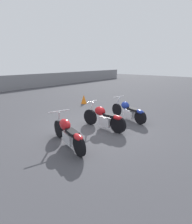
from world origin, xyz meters
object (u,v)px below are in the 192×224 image
at_px(motorcycle_slot_0, 68,133).
at_px(motorcycle_slot_2, 129,111).
at_px(motorcycle_slot_1, 104,118).
at_px(traffic_cone_near, 84,99).

height_order(motorcycle_slot_0, motorcycle_slot_2, motorcycle_slot_0).
xyz_separation_m(motorcycle_slot_1, traffic_cone_near, (2.66, 3.57, -0.16)).
bearing_deg(motorcycle_slot_1, motorcycle_slot_0, -177.14).
bearing_deg(traffic_cone_near, motorcycle_slot_2, -106.13).
bearing_deg(motorcycle_slot_0, traffic_cone_near, 56.34).
distance_m(motorcycle_slot_2, traffic_cone_near, 3.90).
distance_m(motorcycle_slot_0, motorcycle_slot_1, 1.84).
relative_size(motorcycle_slot_1, traffic_cone_near, 3.65).
relative_size(motorcycle_slot_1, motorcycle_slot_2, 0.99).
distance_m(motorcycle_slot_0, motorcycle_slot_2, 3.43).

